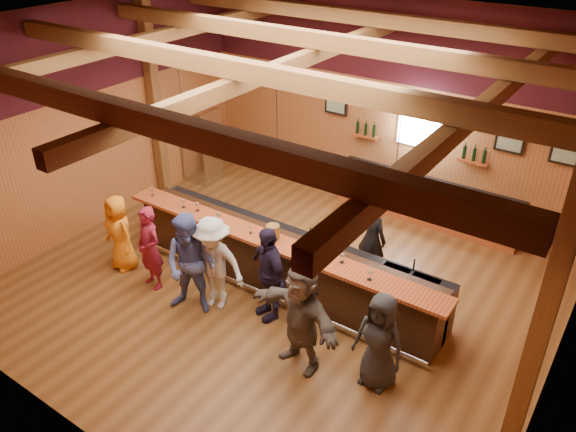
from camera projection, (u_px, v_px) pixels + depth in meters
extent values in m
plane|color=brown|center=(279.00, 288.00, 10.11)|extent=(9.00, 9.00, 0.00)
cube|color=#995529|center=(387.00, 107.00, 11.85)|extent=(9.00, 0.04, 4.50)
cube|color=#995529|center=(66.00, 306.00, 6.13)|extent=(9.00, 0.04, 4.50)
cube|color=#995529|center=(94.00, 120.00, 11.20)|extent=(0.04, 8.00, 4.50)
cube|color=brown|center=(276.00, 30.00, 7.87)|extent=(9.00, 8.00, 0.04)
cube|color=#3C1018|center=(393.00, 40.00, 11.13)|extent=(9.00, 0.01, 1.70)
cube|color=#3C1018|center=(82.00, 49.00, 10.49)|extent=(0.01, 8.00, 1.70)
cube|color=brown|center=(155.00, 101.00, 12.20)|extent=(0.22, 0.22, 4.50)
cube|color=brown|center=(548.00, 306.00, 6.14)|extent=(0.22, 0.22, 4.50)
cube|color=brown|center=(110.00, 110.00, 5.87)|extent=(8.80, 0.20, 0.25)
cube|color=brown|center=(232.00, 68.00, 7.30)|extent=(8.80, 0.20, 0.25)
cube|color=brown|center=(313.00, 39.00, 8.73)|extent=(8.80, 0.20, 0.25)
cube|color=brown|center=(372.00, 19.00, 10.16)|extent=(8.80, 0.20, 0.25)
cube|color=brown|center=(134.00, 43.00, 9.61)|extent=(0.18, 7.80, 0.22)
cube|color=brown|center=(276.00, 70.00, 8.14)|extent=(0.18, 7.80, 0.22)
cube|color=brown|center=(481.00, 108.00, 6.67)|extent=(0.18, 7.80, 0.22)
cube|color=black|center=(278.00, 264.00, 9.85)|extent=(6.00, 0.60, 1.05)
cube|color=#993D1B|center=(272.00, 242.00, 9.45)|extent=(6.30, 0.50, 0.06)
cube|color=black|center=(291.00, 235.00, 9.92)|extent=(6.00, 0.48, 0.05)
cube|color=black|center=(290.00, 257.00, 10.16)|extent=(6.00, 0.48, 0.90)
cube|color=silver|center=(394.00, 275.00, 8.96)|extent=(0.45, 0.40, 0.14)
cube|color=silver|center=(423.00, 285.00, 8.72)|extent=(0.45, 0.40, 0.14)
cylinder|color=silver|center=(265.00, 293.00, 9.74)|extent=(6.00, 0.06, 0.06)
cube|color=#993D1B|center=(425.00, 203.00, 11.96)|extent=(4.00, 0.50, 0.90)
cube|color=black|center=(428.00, 183.00, 11.72)|extent=(4.00, 0.52, 0.05)
cube|color=silver|center=(420.00, 124.00, 11.52)|extent=(0.95, 0.08, 0.95)
cube|color=white|center=(420.00, 125.00, 11.48)|extent=(0.78, 0.01, 0.78)
cube|color=black|center=(336.00, 104.00, 12.47)|extent=(0.55, 0.04, 0.45)
cube|color=silver|center=(336.00, 105.00, 12.45)|extent=(0.45, 0.01, 0.35)
cube|color=black|center=(510.00, 141.00, 10.60)|extent=(0.55, 0.04, 0.45)
cube|color=silver|center=(510.00, 142.00, 10.59)|extent=(0.45, 0.01, 0.35)
cube|color=black|center=(566.00, 153.00, 10.11)|extent=(0.55, 0.04, 0.45)
cube|color=silver|center=(566.00, 154.00, 10.10)|extent=(0.45, 0.01, 0.35)
cube|color=#993D1B|center=(365.00, 136.00, 12.31)|extent=(0.60, 0.18, 0.04)
cylinder|color=black|center=(358.00, 128.00, 12.33)|extent=(0.07, 0.07, 0.26)
cylinder|color=black|center=(366.00, 130.00, 12.23)|extent=(0.07, 0.07, 0.26)
cylinder|color=black|center=(374.00, 131.00, 12.13)|extent=(0.07, 0.07, 0.26)
cube|color=#993D1B|center=(473.00, 162.00, 11.13)|extent=(0.60, 0.18, 0.04)
cylinder|color=black|center=(464.00, 152.00, 11.15)|extent=(0.07, 0.07, 0.26)
cylinder|color=black|center=(474.00, 155.00, 11.06)|extent=(0.07, 0.07, 0.26)
cylinder|color=black|center=(484.00, 157.00, 10.96)|extent=(0.07, 0.07, 0.26)
cylinder|color=black|center=(180.00, 88.00, 9.43)|extent=(0.01, 0.01, 1.25)
sphere|color=#FF5E0C|center=(184.00, 123.00, 9.75)|extent=(0.24, 0.24, 0.24)
cylinder|color=black|center=(277.00, 111.00, 8.45)|extent=(0.01, 0.01, 1.25)
sphere|color=#FF5E0C|center=(277.00, 149.00, 8.77)|extent=(0.24, 0.24, 0.24)
cylinder|color=black|center=(399.00, 139.00, 7.47)|extent=(0.01, 0.01, 1.25)
sphere|color=#FF5E0C|center=(394.00, 181.00, 7.78)|extent=(0.24, 0.24, 0.24)
cube|color=silver|center=(202.00, 145.00, 13.53)|extent=(0.70, 0.70, 1.80)
imported|color=orange|center=(120.00, 233.00, 10.33)|extent=(0.80, 0.60, 1.50)
imported|color=maroon|center=(150.00, 248.00, 9.79)|extent=(0.63, 0.47, 1.58)
imported|color=#5764AE|center=(191.00, 265.00, 9.15)|extent=(1.06, 0.93, 1.83)
imported|color=silver|center=(213.00, 264.00, 9.27)|extent=(1.22, 0.87, 1.71)
imported|color=#221B36|center=(268.00, 273.00, 9.05)|extent=(1.08, 0.81, 1.70)
imported|color=#5E544B|center=(301.00, 317.00, 8.07)|extent=(1.71, 0.84, 1.77)
imported|color=#252528|center=(379.00, 341.00, 7.79)|extent=(0.78, 0.54, 1.54)
imported|color=black|center=(372.00, 239.00, 10.10)|extent=(0.60, 0.43, 1.55)
cylinder|color=olive|center=(273.00, 232.00, 9.42)|extent=(0.23, 0.23, 0.25)
cylinder|color=black|center=(310.00, 241.00, 9.15)|extent=(0.08, 0.08, 0.29)
cylinder|color=black|center=(310.00, 231.00, 9.05)|extent=(0.03, 0.03, 0.10)
cylinder|color=black|center=(316.00, 243.00, 9.10)|extent=(0.08, 0.08, 0.27)
cylinder|color=black|center=(316.00, 234.00, 9.01)|extent=(0.03, 0.03, 0.09)
cylinder|color=silver|center=(153.00, 195.00, 10.82)|extent=(0.07, 0.07, 0.01)
cylinder|color=silver|center=(152.00, 193.00, 10.79)|extent=(0.01, 0.01, 0.10)
sphere|color=silver|center=(152.00, 189.00, 10.75)|extent=(0.08, 0.08, 0.08)
cylinder|color=silver|center=(184.00, 207.00, 10.41)|extent=(0.07, 0.07, 0.01)
cylinder|color=silver|center=(183.00, 205.00, 10.38)|extent=(0.01, 0.01, 0.10)
sphere|color=silver|center=(183.00, 201.00, 10.34)|extent=(0.08, 0.08, 0.08)
cylinder|color=silver|center=(198.00, 211.00, 10.30)|extent=(0.07, 0.07, 0.01)
cylinder|color=silver|center=(197.00, 208.00, 10.27)|extent=(0.01, 0.01, 0.10)
sphere|color=silver|center=(197.00, 204.00, 10.23)|extent=(0.08, 0.08, 0.08)
cylinder|color=silver|center=(219.00, 221.00, 9.97)|extent=(0.08, 0.08, 0.01)
cylinder|color=silver|center=(219.00, 218.00, 9.94)|extent=(0.01, 0.01, 0.11)
sphere|color=silver|center=(218.00, 214.00, 9.89)|extent=(0.09, 0.09, 0.09)
cylinder|color=silver|center=(251.00, 233.00, 9.62)|extent=(0.06, 0.06, 0.01)
cylinder|color=silver|center=(250.00, 231.00, 9.60)|extent=(0.01, 0.01, 0.09)
sphere|color=silver|center=(250.00, 227.00, 9.56)|extent=(0.07, 0.07, 0.07)
cylinder|color=silver|center=(312.00, 255.00, 9.04)|extent=(0.06, 0.06, 0.01)
cylinder|color=silver|center=(312.00, 252.00, 9.01)|extent=(0.01, 0.01, 0.09)
sphere|color=silver|center=(312.00, 248.00, 8.98)|extent=(0.07, 0.07, 0.07)
cylinder|color=silver|center=(342.00, 262.00, 8.86)|extent=(0.07, 0.07, 0.01)
cylinder|color=silver|center=(342.00, 259.00, 8.83)|extent=(0.01, 0.01, 0.10)
sphere|color=silver|center=(342.00, 255.00, 8.79)|extent=(0.08, 0.08, 0.08)
cylinder|color=silver|center=(369.00, 279.00, 8.46)|extent=(0.07, 0.07, 0.01)
cylinder|color=silver|center=(370.00, 276.00, 8.43)|extent=(0.01, 0.01, 0.11)
sphere|color=silver|center=(370.00, 272.00, 8.39)|extent=(0.09, 0.09, 0.09)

